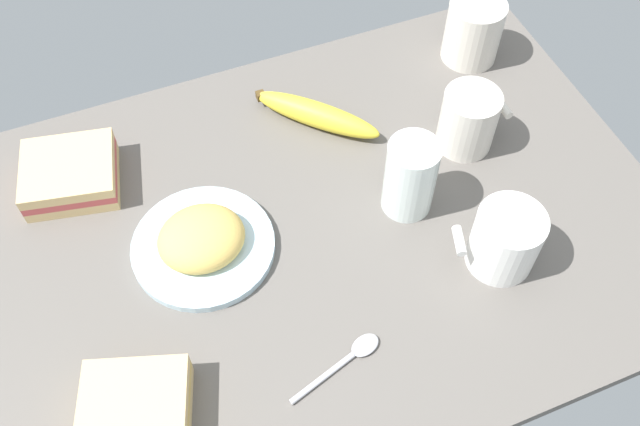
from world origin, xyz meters
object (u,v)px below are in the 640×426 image
Objects in this scene: plate_of_food at (202,242)px; sandwich_side at (136,410)px; coffee_mug_black at (469,120)px; banana at (317,114)px; coffee_mug_spare at (473,30)px; spoon at (349,358)px; sandwich_main at (70,174)px; glass_of_milk at (410,180)px; coffee_mug_milky at (505,239)px.

plate_of_food reaches higher than sandwich_side.
plate_of_food is at bearing 5.09° from coffee_mug_black.
sandwich_side is (12.69, 18.20, 0.48)cm from plate_of_food.
sandwich_side is 47.10cm from banana.
banana is (-33.90, -32.70, -0.36)cm from sandwich_side.
coffee_mug_spare is at bearing -170.76° from banana.
sandwich_side is 0.86× the size of banana.
sandwich_main is at bearing -56.44° from spoon.
glass_of_milk is at bearing -132.03° from spoon.
sandwich_main reaches higher than banana.
coffee_mug_milky is 56.89cm from sandwich_main.
sandwich_main is (61.65, 2.50, -2.79)cm from coffee_mug_spare.
banana is at bearing 9.24° from coffee_mug_spare.
sandwich_side is (61.02, 37.11, -2.79)cm from coffee_mug_spare.
glass_of_milk is at bearing 173.50° from plate_of_food.
sandwich_side is 1.24× the size of glass_of_milk.
spoon is at bearing 40.74° from coffee_mug_black.
sandwich_side is at bearing 91.05° from sandwich_main.
glass_of_milk is at bearing -60.11° from coffee_mug_milky.
glass_of_milk is (12.15, 6.56, 0.29)cm from coffee_mug_black.
plate_of_food is 25.69cm from banana.
plate_of_food is at bearing -24.10° from coffee_mug_milky.
coffee_mug_spare is at bearing -120.82° from coffee_mug_black.
sandwich_main is 0.99× the size of sandwich_side.
glass_of_milk is 0.69× the size of banana.
coffee_mug_black is 0.71× the size of sandwich_main.
coffee_mug_milky is at bearing 74.45° from coffee_mug_black.
coffee_mug_black is 54.08cm from sandwich_main.
coffee_mug_spare is 0.96× the size of glass_of_milk.
coffee_mug_milky is at bearing 146.24° from sandwich_main.
plate_of_food is 1.68× the size of coffee_mug_spare.
coffee_mug_milky is at bearing -176.29° from sandwich_side.
coffee_mug_milky reaches higher than banana.
banana is (27.12, 4.41, -3.16)cm from coffee_mug_spare.
banana is (17.92, -11.01, -2.84)cm from coffee_mug_black.
glass_of_milk is at bearing 108.17° from banana.
coffee_mug_spare reaches higher than coffee_mug_milky.
sandwich_main is at bearing -33.76° from coffee_mug_milky.
coffee_mug_milky is (-33.94, 15.18, 2.82)cm from plate_of_food.
glass_of_milk reaches higher than coffee_mug_black.
banana is at bearing -31.57° from coffee_mug_black.
coffee_mug_spare is 0.78× the size of sandwich_main.
coffee_mug_milky is at bearing 119.89° from glass_of_milk.
sandwich_main is (47.26, -31.59, -2.34)cm from coffee_mug_milky.
sandwich_main is 34.61cm from sandwich_side.
sandwich_main and sandwich_side have the same top height.
glass_of_milk is (6.96, -12.10, 0.43)cm from coffee_mug_milky.
coffee_mug_milky reaches higher than spoon.
coffee_mug_black is 21.22cm from banana.
coffee_mug_spare is 54.39cm from spoon.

